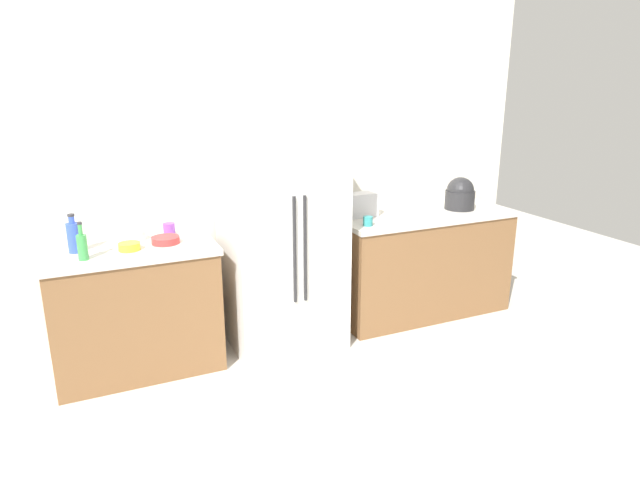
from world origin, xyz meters
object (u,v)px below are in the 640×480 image
(bowl_b, at_px, (129,246))
(bowl_c, at_px, (136,235))
(bottle_a, at_px, (82,246))
(bottle_b, at_px, (74,237))
(cup_a, at_px, (368,221))
(rice_cooker, at_px, (460,195))
(refrigerator, at_px, (281,236))
(bowl_a, at_px, (166,240))
(cup_b, at_px, (169,229))
(toaster, at_px, (361,205))

(bowl_b, distance_m, bowl_c, 0.25)
(bottle_a, relative_size, bottle_b, 0.95)
(cup_a, relative_size, bowl_b, 0.53)
(rice_cooker, xyz_separation_m, bottle_b, (-3.12, 0.04, -0.02))
(rice_cooker, bearing_deg, bowl_b, -178.74)
(bottle_a, bearing_deg, bowl_c, 42.72)
(refrigerator, distance_m, bottle_b, 1.45)
(bottle_a, distance_m, bowl_a, 0.56)
(refrigerator, xyz_separation_m, bottle_a, (-1.40, -0.14, 0.14))
(bowl_a, height_order, bowl_b, bowl_b)
(bottle_b, xyz_separation_m, cup_a, (2.11, -0.21, -0.07))
(bottle_b, bearing_deg, bowl_a, -3.89)
(refrigerator, bearing_deg, cup_a, -12.82)
(cup_b, height_order, bowl_b, cup_b)
(refrigerator, xyz_separation_m, bowl_b, (-1.11, -0.04, 0.07))
(cup_a, relative_size, bowl_a, 0.39)
(bottle_b, xyz_separation_m, bowl_a, (0.58, -0.04, -0.08))
(bowl_b, bearing_deg, toaster, 5.64)
(bowl_a, bearing_deg, bottle_a, -164.00)
(bottle_b, distance_m, bowl_c, 0.43)
(bottle_b, bearing_deg, refrigerator, -2.16)
(refrigerator, relative_size, bowl_a, 8.91)
(cup_b, relative_size, bowl_c, 0.60)
(rice_cooker, xyz_separation_m, bottle_a, (-3.08, -0.16, -0.03))
(bottle_b, height_order, cup_a, bottle_b)
(bowl_a, bearing_deg, cup_a, -6.23)
(bottle_a, height_order, bowl_a, bottle_a)
(toaster, distance_m, rice_cooker, 0.93)
(bowl_c, bearing_deg, bottle_a, -137.28)
(cup_a, xyz_separation_m, bowl_b, (-1.77, 0.11, -0.01))
(refrigerator, xyz_separation_m, bowl_a, (-0.86, 0.01, 0.07))
(bottle_a, distance_m, cup_a, 2.06)
(refrigerator, bearing_deg, bottle_b, 177.84)
(bottle_a, bearing_deg, bowl_b, 18.16)
(bowl_a, height_order, bowl_c, bowl_c)
(refrigerator, distance_m, bottle_a, 1.41)
(refrigerator, distance_m, cup_a, 0.69)
(bottle_b, relative_size, bowl_a, 1.35)
(bottle_a, bearing_deg, cup_a, -0.34)
(rice_cooker, height_order, bottle_b, rice_cooker)
(bottle_a, bearing_deg, cup_b, 31.81)
(toaster, distance_m, bowl_c, 1.80)
(bottle_a, distance_m, bowl_b, 0.31)
(bottle_a, bearing_deg, bottle_b, 103.07)
(toaster, bearing_deg, rice_cooker, -7.62)
(bowl_c, bearing_deg, cup_b, 9.75)
(cup_b, distance_m, bowl_a, 0.23)
(refrigerator, height_order, bowl_b, refrigerator)
(bottle_a, distance_m, bottle_b, 0.20)
(bowl_a, distance_m, bowl_c, 0.25)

